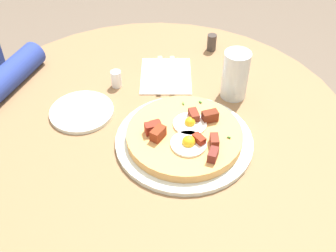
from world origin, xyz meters
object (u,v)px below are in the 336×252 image
dining_table (154,169)px  pizza_plate (184,141)px  salt_shaker (116,79)px  pepper_shaker (212,42)px  breakfast_pizza (185,135)px  knife (172,75)px  fork (159,74)px  water_glass (235,75)px  bread_plate (82,112)px

dining_table → pizza_plate: pizza_plate is taller
pizza_plate → salt_shaker: salt_shaker is taller
pizza_plate → pepper_shaker: bearing=179.6°
breakfast_pizza → knife: size_ratio=1.49×
fork → pizza_plate: bearing=13.3°
salt_shaker → fork: bearing=123.6°
breakfast_pizza → fork: (-0.24, -0.12, -0.02)m
water_glass → salt_shaker: size_ratio=2.78×
salt_shaker → knife: bearing=119.0°
pizza_plate → breakfast_pizza: size_ratio=1.20×
water_glass → breakfast_pizza: bearing=-23.8°
fork → knife: bearing=90.0°
bread_plate → pepper_shaker: size_ratio=3.20×
water_glass → pepper_shaker: size_ratio=2.60×
fork → water_glass: 0.22m
pizza_plate → pepper_shaker: 0.42m
pizza_plate → pepper_shaker: pepper_shaker is taller
knife → water_glass: (0.05, 0.18, 0.06)m
pizza_plate → dining_table: bearing=-120.5°
dining_table → pepper_shaker: bearing=165.7°
bread_plate → pepper_shaker: 0.46m
knife → water_glass: size_ratio=1.37×
knife → pepper_shaker: (-0.16, 0.09, 0.02)m
bread_plate → fork: (-0.20, 0.15, 0.00)m
water_glass → pepper_shaker: water_glass is taller
fork → pepper_shaker: size_ratio=3.57×
fork → knife: same height
dining_table → salt_shaker: (-0.12, -0.13, 0.20)m
pizza_plate → salt_shaker: bearing=-128.2°
water_glass → bread_plate: bearing=-66.4°
dining_table → breakfast_pizza: breakfast_pizza is taller
pizza_plate → breakfast_pizza: breakfast_pizza is taller
dining_table → bread_plate: (0.01, -0.18, 0.18)m
bread_plate → fork: 0.25m
fork → salt_shaker: size_ratio=3.82×
breakfast_pizza → water_glass: (-0.21, 0.09, 0.04)m
salt_shaker → pepper_shaker: pepper_shaker is taller
pizza_plate → bread_plate: size_ratio=2.00×
fork → knife: 0.04m
bread_plate → breakfast_pizza: bearing=80.3°
bread_plate → water_glass: size_ratio=1.23×
bread_plate → salt_shaker: salt_shaker is taller
bread_plate → fork: bread_plate is taller
pizza_plate → salt_shaker: size_ratio=6.82×
breakfast_pizza → salt_shaker: bearing=-128.3°
dining_table → pizza_plate: size_ratio=3.12×
fork → pepper_shaker: (-0.17, 0.12, 0.02)m
breakfast_pizza → pepper_shaker: 0.42m
pizza_plate → bread_plate: pizza_plate is taller
dining_table → salt_shaker: 0.27m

